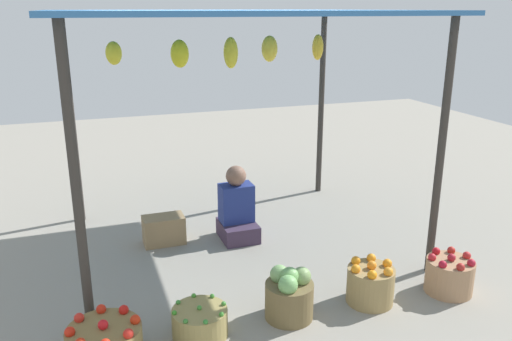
{
  "coord_description": "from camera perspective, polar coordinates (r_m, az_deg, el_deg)",
  "views": [
    {
      "loc": [
        -1.44,
        -4.7,
        2.31
      ],
      "look_at": [
        0.0,
        -0.6,
        0.95
      ],
      "focal_mm": 36.51,
      "sensor_mm": 36.0,
      "label": 1
    }
  ],
  "objects": [
    {
      "name": "basket_cabbages",
      "position": [
        4.14,
        3.67,
        -13.45
      ],
      "size": [
        0.38,
        0.38,
        0.42
      ],
      "color": "brown",
      "rests_on": "ground"
    },
    {
      "name": "market_stall_structure",
      "position": [
        4.93,
        -2.48,
        15.24
      ],
      "size": [
        3.28,
        2.62,
        2.29
      ],
      "color": "#38332D",
      "rests_on": "ground"
    },
    {
      "name": "ground_plane",
      "position": [
        5.43,
        -2.11,
        -7.81
      ],
      "size": [
        14.0,
        14.0,
        0.0
      ],
      "primitive_type": "plane",
      "color": "gray"
    },
    {
      "name": "basket_oranges",
      "position": [
        4.44,
        12.42,
        -12.05
      ],
      "size": [
        0.38,
        0.38,
        0.37
      ],
      "color": "#997F4E",
      "rests_on": "ground"
    },
    {
      "name": "basket_green_chilies",
      "position": [
        3.99,
        -6.17,
        -16.18
      ],
      "size": [
        0.41,
        0.41,
        0.25
      ],
      "color": "#98864D",
      "rests_on": "ground"
    },
    {
      "name": "wooden_crate_near_vendor",
      "position": [
        5.43,
        -10.06,
        -6.41
      ],
      "size": [
        0.41,
        0.24,
        0.29
      ],
      "primitive_type": "cube",
      "color": "#937751",
      "rests_on": "ground"
    },
    {
      "name": "basket_red_apples",
      "position": [
        4.77,
        20.42,
        -10.68
      ],
      "size": [
        0.4,
        0.4,
        0.35
      ],
      "color": "#A77E5A",
      "rests_on": "ground"
    },
    {
      "name": "vendor_person",
      "position": [
        5.42,
        -2.1,
        -4.45
      ],
      "size": [
        0.36,
        0.44,
        0.78
      ],
      "color": "#3E2E44",
      "rests_on": "ground"
    }
  ]
}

